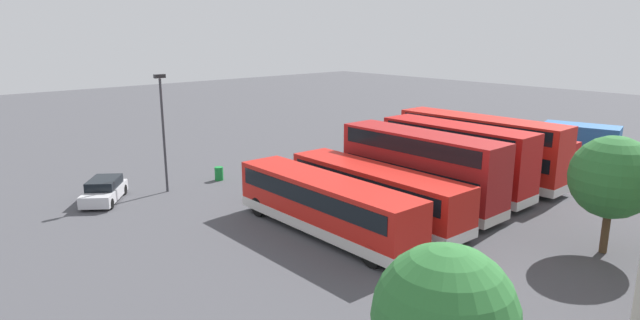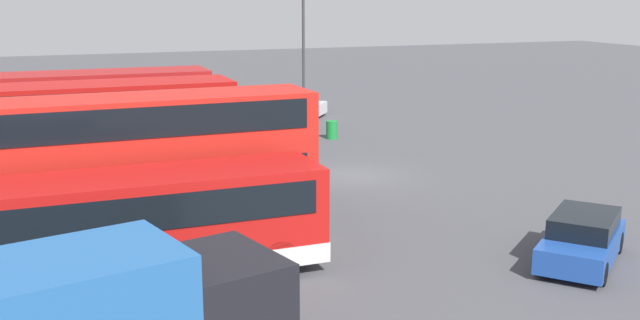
% 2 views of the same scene
% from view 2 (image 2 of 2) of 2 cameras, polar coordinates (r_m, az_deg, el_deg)
% --- Properties ---
extents(ground_plane, '(140.00, 140.00, 0.00)m').
position_cam_2_polar(ground_plane, '(31.49, 2.40, -1.22)').
color(ground_plane, '#47474C').
extents(bus_single_deck_near_end, '(2.77, 10.17, 2.95)m').
position_cam_2_polar(bus_single_deck_near_end, '(20.18, -14.02, -4.82)').
color(bus_single_deck_near_end, '#B71411').
rests_on(bus_single_deck_near_end, ground).
extents(bus_double_decker_second, '(2.82, 12.10, 4.55)m').
position_cam_2_polar(bus_double_decker_second, '(23.13, -15.20, -0.52)').
color(bus_double_decker_second, red).
rests_on(bus_double_decker_second, ground).
extents(bus_double_decker_third, '(2.63, 10.23, 4.55)m').
position_cam_2_polar(bus_double_decker_third, '(26.80, -17.47, 1.10)').
color(bus_double_decker_third, '#B71411').
rests_on(bus_double_decker_third, ground).
extents(bus_double_decker_fourth, '(2.64, 10.57, 4.55)m').
position_cam_2_polar(bus_double_decker_fourth, '(30.57, -18.26, 2.41)').
color(bus_double_decker_fourth, '#A51919').
rests_on(bus_double_decker_fourth, ground).
extents(bus_single_deck_fifth, '(2.88, 11.84, 2.95)m').
position_cam_2_polar(bus_single_deck_fifth, '(34.20, -17.93, 2.06)').
color(bus_single_deck_fifth, red).
rests_on(bus_single_deck_fifth, ground).
extents(bus_single_deck_sixth, '(2.83, 11.97, 2.95)m').
position_cam_2_polar(bus_single_deck_sixth, '(37.75, -17.89, 3.02)').
color(bus_single_deck_sixth, red).
rests_on(bus_single_deck_sixth, ground).
extents(car_hatchback_silver, '(4.01, 4.29, 1.43)m').
position_cam_2_polar(car_hatchback_silver, '(22.61, 19.38, -5.72)').
color(car_hatchback_silver, '#1E479E').
rests_on(car_hatchback_silver, ground).
extents(car_small_green, '(3.93, 4.39, 1.43)m').
position_cam_2_polar(car_small_green, '(46.83, -2.11, 4.25)').
color(car_small_green, silver).
rests_on(car_small_green, ground).
extents(lamp_post_tall, '(0.70, 0.30, 7.68)m').
position_cam_2_polar(lamp_post_tall, '(42.57, -1.27, 8.58)').
color(lamp_post_tall, '#38383D').
rests_on(lamp_post_tall, ground).
extents(waste_bin_yellow, '(0.60, 0.60, 0.95)m').
position_cam_2_polar(waste_bin_yellow, '(39.39, 0.90, 2.32)').
color(waste_bin_yellow, '#197F33').
rests_on(waste_bin_yellow, ground).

